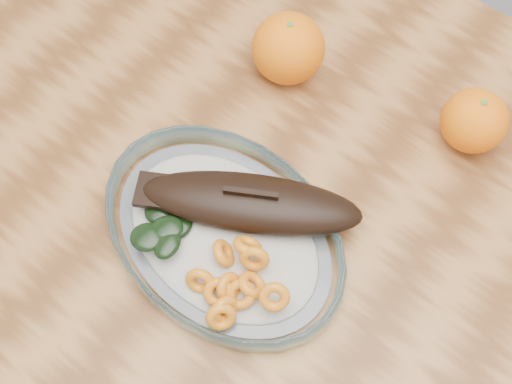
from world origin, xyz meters
TOP-DOWN VIEW (x-y plane):
  - ground at (0.00, 0.00)m, footprint 3.00×3.00m
  - dining_table at (0.00, 0.00)m, footprint 1.20×0.80m
  - plated_meal at (-0.09, -0.09)m, footprint 0.59×0.59m
  - orange_left at (-0.17, 0.14)m, footprint 0.09×0.09m
  - orange_right at (0.06, 0.19)m, footprint 0.08×0.08m

SIDE VIEW (x-z plane):
  - ground at x=0.00m, z-range 0.00..0.00m
  - dining_table at x=0.00m, z-range 0.28..1.03m
  - plated_meal at x=-0.09m, z-range 0.73..0.81m
  - orange_right at x=0.06m, z-range 0.75..0.83m
  - orange_left at x=-0.17m, z-range 0.75..0.84m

